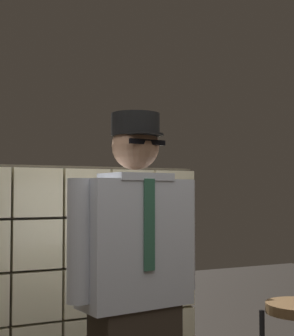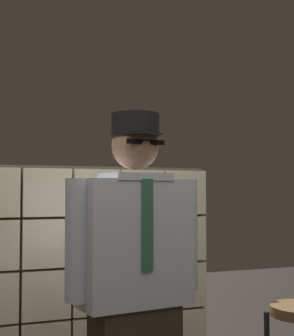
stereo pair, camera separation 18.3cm
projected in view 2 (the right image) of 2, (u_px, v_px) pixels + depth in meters
glass_block_wall at (70, 292)px, 3.11m from camera, size 1.88×0.10×1.57m
standing_person at (135, 290)px, 2.38m from camera, size 0.71×0.33×1.76m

